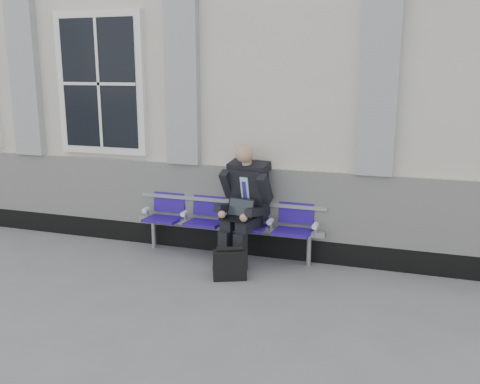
% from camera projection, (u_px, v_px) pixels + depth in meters
% --- Properties ---
extents(ground, '(70.00, 70.00, 0.00)m').
position_uv_depth(ground, '(22.00, 270.00, 6.68)').
color(ground, slate).
rests_on(ground, ground).
extents(station_building, '(14.40, 4.40, 4.49)m').
position_uv_depth(station_building, '(147.00, 82.00, 9.39)').
color(station_building, beige).
rests_on(station_building, ground).
extents(bench, '(2.60, 0.47, 0.91)m').
position_uv_depth(bench, '(228.00, 216.00, 7.07)').
color(bench, '#9EA0A3').
rests_on(bench, ground).
extents(businessman, '(0.68, 0.91, 1.54)m').
position_uv_depth(businessman, '(245.00, 201.00, 6.79)').
color(businessman, black).
rests_on(businessman, ground).
extents(briefcase, '(0.43, 0.31, 0.41)m').
position_uv_depth(briefcase, '(230.00, 264.00, 6.34)').
color(briefcase, black).
rests_on(briefcase, ground).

